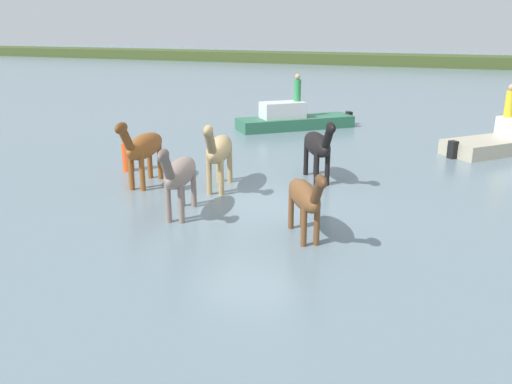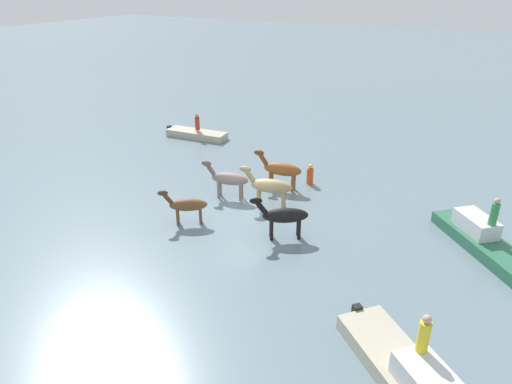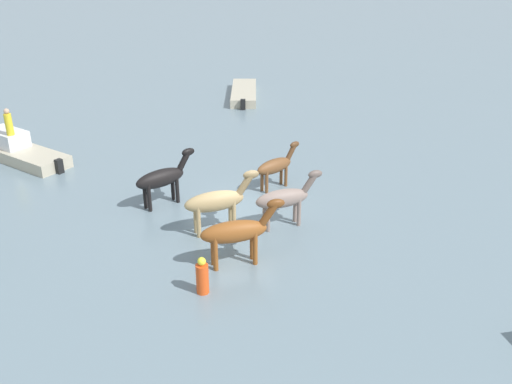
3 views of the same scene
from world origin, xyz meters
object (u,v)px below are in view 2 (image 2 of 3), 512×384
horse_dun_straggler (187,205)px  buoy_channel_marker (310,175)px  horse_rear_stallion (281,169)px  boat_tender_starboard (481,241)px  horse_dark_mare (228,179)px  person_watcher_seated (424,335)px  horse_mid_herd (269,186)px  person_boatman_standing (197,122)px  boat_launch_far (414,383)px  horse_gray_outer (283,216)px  person_helmsman_aft (494,213)px  boat_skiff_near (196,135)px

horse_dun_straggler → buoy_channel_marker: horse_dun_straggler is taller
horse_rear_stallion → buoy_channel_marker: size_ratio=2.33×
horse_rear_stallion → boat_tender_starboard: size_ratio=0.54×
horse_dark_mare → person_watcher_seated: 13.24m
horse_mid_herd → person_watcher_seated: size_ratio=2.23×
horse_dark_mare → horse_dun_straggler: bearing=71.9°
person_boatman_standing → person_watcher_seated: bearing=50.3°
horse_dun_straggler → boat_launch_far: 12.03m
horse_dark_mare → horse_mid_herd: size_ratio=0.93×
boat_tender_starboard → person_boatman_standing: 19.66m
horse_rear_stallion → buoy_channel_marker: 1.88m
horse_gray_outer → person_helmsman_aft: 8.48m
boat_launch_far → person_helmsman_aft: bearing=124.8°
buoy_channel_marker → horse_dun_straggler: bearing=-25.1°
boat_launch_far → horse_dun_straggler: bearing=-160.8°
boat_skiff_near → person_helmsman_aft: size_ratio=3.87×
horse_dark_mare → boat_skiff_near: 10.06m
horse_rear_stallion → person_watcher_seated: 13.33m
horse_rear_stallion → boat_tender_starboard: bearing=164.3°
horse_gray_outer → horse_rear_stallion: horse_rear_stallion is taller
horse_gray_outer → person_helmsman_aft: (-3.16, 7.84, 0.67)m
horse_rear_stallion → boat_launch_far: size_ratio=0.51×
horse_dun_straggler → buoy_channel_marker: (-6.83, 3.20, -0.43)m
horse_mid_herd → buoy_channel_marker: horse_mid_herd is taller
horse_gray_outer → boat_skiff_near: 14.64m
horse_gray_outer → person_watcher_seated: 8.57m
buoy_channel_marker → boat_tender_starboard: bearing=73.4°
horse_dun_straggler → person_watcher_seated: person_watcher_seated is taller
person_helmsman_aft → horse_dun_straggler: bearing=-71.4°
horse_mid_herd → horse_rear_stallion: size_ratio=1.00×
horse_dun_straggler → horse_gray_outer: size_ratio=0.86×
horse_dark_mare → person_boatman_standing: horse_dark_mare is taller
horse_dun_straggler → buoy_channel_marker: bearing=-148.6°
horse_mid_herd → person_boatman_standing: size_ratio=2.23×
boat_launch_far → buoy_channel_marker: boat_launch_far is taller
boat_tender_starboard → person_boatman_standing: person_boatman_standing is taller
horse_gray_outer → boat_skiff_near: horse_gray_outer is taller
horse_dun_straggler → person_helmsman_aft: size_ratio=1.70×
horse_mid_herd → buoy_channel_marker: bearing=-114.8°
horse_mid_herd → buoy_channel_marker: (-3.55, 0.68, -0.62)m
boat_skiff_near → boat_launch_far: bearing=-44.8°
boat_tender_starboard → boat_skiff_near: (-6.11, -18.84, -0.16)m
horse_dark_mare → boat_launch_far: (7.93, 10.82, -0.73)m
horse_gray_outer → person_watcher_seated: size_ratio=1.98×
buoy_channel_marker → person_boatman_standing: bearing=-109.3°
boat_skiff_near → buoy_channel_marker: buoy_channel_marker is taller
horse_dun_straggler → boat_tender_starboard: 12.74m
horse_mid_herd → boat_skiff_near: horse_mid_herd is taller
horse_dun_straggler → horse_rear_stallion: horse_rear_stallion is taller
horse_dun_straggler → boat_tender_starboard: horse_dun_straggler is taller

